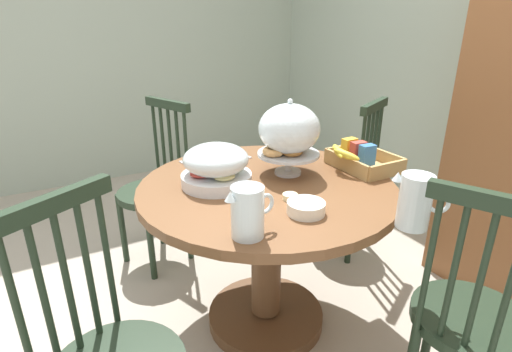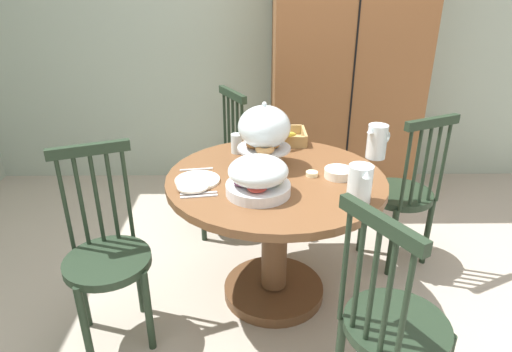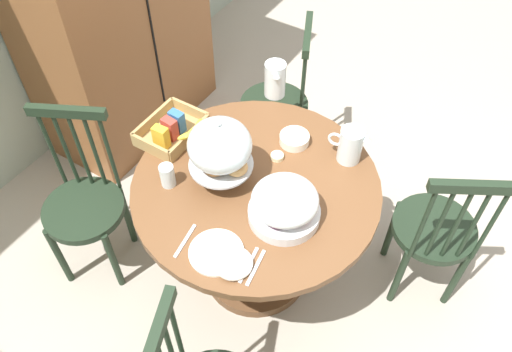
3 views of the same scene
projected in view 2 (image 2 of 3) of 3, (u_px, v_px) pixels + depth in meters
ground_plane at (283, 311)px, 2.38m from camera, size 10.00×10.00×0.00m
wall_back at (272, 25)px, 3.50m from camera, size 4.80×0.06×2.60m
wooden_armoire at (345, 73)px, 3.34m from camera, size 1.18×0.60×1.96m
dining_table at (275, 216)px, 2.30m from camera, size 1.10×1.10×0.74m
windsor_chair_near_window at (402, 195)px, 2.64m from camera, size 0.44×0.44×0.97m
windsor_chair_by_cabinet at (216, 168)px, 3.02m from camera, size 0.45×0.45×0.97m
windsor_chair_facing_door at (107, 258)px, 2.05m from camera, size 0.43×0.43×0.97m
windsor_chair_far_side at (392, 328)px, 1.65m from camera, size 0.45×0.45×0.97m
pastry_stand_with_dome at (264, 130)px, 2.25m from camera, size 0.28×0.28×0.34m
fruit_platter_covered at (258, 177)px, 1.99m from camera, size 0.30×0.30×0.18m
orange_juice_pitcher at (359, 185)px, 1.93m from camera, size 0.11×0.19×0.17m
milk_pitcher at (377, 143)px, 2.40m from camera, size 0.17×0.13×0.19m
cereal_basket at (278, 136)px, 2.63m from camera, size 0.32×0.30×0.12m
china_plate_large at (197, 180)px, 2.15m from camera, size 0.22×0.22×0.01m
china_plate_small at (193, 186)px, 2.06m from camera, size 0.15×0.15×0.01m
cereal_bowl at (338, 173)px, 2.18m from camera, size 0.14×0.14×0.04m
drinking_glass at (237, 143)px, 2.48m from camera, size 0.06×0.06×0.11m
butter_dish at (312, 174)px, 2.20m from camera, size 0.06×0.06×0.02m
table_knife at (199, 193)px, 2.02m from camera, size 0.17×0.04×0.01m
dinner_fork at (199, 196)px, 2.00m from camera, size 0.17×0.04×0.01m
soup_spoon at (196, 169)px, 2.27m from camera, size 0.17×0.04×0.01m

